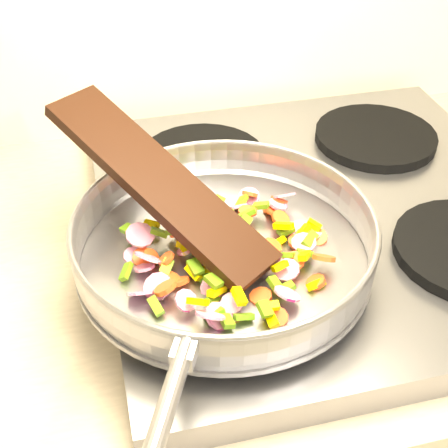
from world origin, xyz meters
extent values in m
cube|color=#939399|center=(-0.70, 1.67, 0.92)|extent=(0.60, 0.60, 0.04)
cylinder|color=black|center=(-0.84, 1.52, 0.95)|extent=(0.19, 0.19, 0.02)
cylinder|color=black|center=(-0.84, 1.81, 0.95)|extent=(0.19, 0.19, 0.02)
cylinder|color=black|center=(-0.56, 1.81, 0.95)|extent=(0.19, 0.19, 0.02)
cylinder|color=#9E9EA5|center=(-0.86, 1.57, 0.96)|extent=(0.35, 0.35, 0.01)
torus|color=#9E9EA5|center=(-0.86, 1.57, 0.99)|extent=(0.40, 0.40, 0.05)
torus|color=#9E9EA5|center=(-0.86, 1.57, 1.01)|extent=(0.35, 0.35, 0.01)
cylinder|color=#9E9EA5|center=(-0.98, 1.33, 1.01)|extent=(0.10, 0.18, 0.02)
cube|color=#9E9EA5|center=(-0.94, 1.40, 1.00)|extent=(0.03, 0.04, 0.02)
cube|color=#5C9014|center=(-0.82, 1.50, 0.97)|extent=(0.02, 0.02, 0.02)
cube|color=#E9CB00|center=(-0.85, 1.55, 0.97)|extent=(0.01, 0.02, 0.01)
cylinder|color=#F24E1D|center=(-0.80, 1.67, 0.97)|extent=(0.03, 0.03, 0.02)
cube|color=#E9CB00|center=(-0.85, 1.62, 0.98)|extent=(0.01, 0.02, 0.01)
cube|color=#E9CB00|center=(-0.79, 1.59, 0.98)|extent=(0.02, 0.03, 0.02)
cube|color=#5C9014|center=(-0.85, 1.66, 0.98)|extent=(0.02, 0.02, 0.01)
cube|color=#5C9014|center=(-0.90, 1.48, 0.97)|extent=(0.02, 0.02, 0.01)
cube|color=#5C9014|center=(-0.84, 1.47, 0.97)|extent=(0.02, 0.02, 0.01)
cylinder|color=#F24E1D|center=(-0.83, 1.46, 0.97)|extent=(0.03, 0.03, 0.02)
cube|color=#E9CB00|center=(-0.84, 1.55, 0.98)|extent=(0.02, 0.02, 0.01)
cylinder|color=#BF125F|center=(-0.83, 1.58, 0.97)|extent=(0.04, 0.04, 0.01)
cylinder|color=#F24E1D|center=(-0.94, 1.52, 0.98)|extent=(0.03, 0.03, 0.02)
cube|color=#5C9014|center=(-0.89, 1.60, 0.98)|extent=(0.02, 0.02, 0.02)
cube|color=#5C9014|center=(-0.85, 1.63, 0.97)|extent=(0.02, 0.02, 0.02)
cylinder|color=#BF125F|center=(-0.76, 1.59, 0.97)|extent=(0.04, 0.04, 0.01)
cube|color=#5C9014|center=(-0.98, 1.56, 0.97)|extent=(0.02, 0.03, 0.02)
cube|color=#5C9014|center=(-0.93, 1.55, 0.98)|extent=(0.02, 0.02, 0.02)
cube|color=#5C9014|center=(-0.89, 1.53, 0.97)|extent=(0.03, 0.02, 0.01)
cube|color=#E9CB00|center=(-0.87, 1.56, 0.98)|extent=(0.03, 0.02, 0.02)
cylinder|color=#F24E1D|center=(-0.79, 1.53, 0.97)|extent=(0.04, 0.04, 0.01)
cylinder|color=#F24E1D|center=(-0.77, 1.57, 0.97)|extent=(0.03, 0.03, 0.01)
cube|color=#5C9014|center=(-0.80, 1.64, 0.98)|extent=(0.02, 0.02, 0.01)
cylinder|color=#BF125F|center=(-0.86, 1.56, 0.97)|extent=(0.04, 0.04, 0.02)
cube|color=#5C9014|center=(-0.88, 1.69, 0.97)|extent=(0.02, 0.02, 0.01)
cube|color=#E9CB00|center=(-0.91, 1.67, 0.97)|extent=(0.01, 0.02, 0.02)
cylinder|color=#BF125F|center=(-0.75, 1.58, 0.97)|extent=(0.05, 0.05, 0.01)
cube|color=#E9CB00|center=(-0.81, 1.52, 0.98)|extent=(0.02, 0.02, 0.01)
cylinder|color=#F24E1D|center=(-0.87, 1.63, 0.98)|extent=(0.03, 0.03, 0.02)
cube|color=#5C9014|center=(-0.90, 1.54, 0.98)|extent=(0.02, 0.02, 0.01)
cube|color=#5C9014|center=(-0.89, 1.50, 0.97)|extent=(0.02, 0.03, 0.02)
cylinder|color=#BF125F|center=(-0.95, 1.57, 0.98)|extent=(0.04, 0.03, 0.03)
cylinder|color=#F24E1D|center=(-0.78, 1.64, 0.97)|extent=(0.03, 0.04, 0.03)
cylinder|color=#F24E1D|center=(-0.76, 1.58, 0.97)|extent=(0.02, 0.02, 0.01)
cylinder|color=#BF125F|center=(-0.85, 1.63, 0.98)|extent=(0.03, 0.03, 0.01)
cube|color=#5C9014|center=(-0.90, 1.61, 0.99)|extent=(0.02, 0.02, 0.02)
cylinder|color=#F24E1D|center=(-0.89, 1.58, 0.98)|extent=(0.04, 0.04, 0.01)
cube|color=#E9CB00|center=(-0.83, 1.59, 0.97)|extent=(0.02, 0.02, 0.01)
cylinder|color=#BF125F|center=(-0.78, 1.63, 0.98)|extent=(0.03, 0.03, 0.01)
cylinder|color=#BF125F|center=(-0.90, 1.46, 0.98)|extent=(0.04, 0.04, 0.02)
cube|color=#5C9014|center=(-0.80, 1.54, 0.98)|extent=(0.02, 0.02, 0.02)
cube|color=#5C9014|center=(-0.90, 1.67, 0.97)|extent=(0.02, 0.02, 0.02)
cylinder|color=#F24E1D|center=(-0.96, 1.59, 0.97)|extent=(0.03, 0.03, 0.02)
cube|color=#E9CB00|center=(-0.91, 1.48, 0.99)|extent=(0.02, 0.02, 0.02)
cylinder|color=#BF125F|center=(-0.95, 1.54, 0.97)|extent=(0.04, 0.04, 0.02)
cylinder|color=#BF125F|center=(-0.77, 1.56, 0.98)|extent=(0.03, 0.03, 0.01)
cube|color=#E9CB00|center=(-0.85, 1.61, 0.98)|extent=(0.03, 0.01, 0.02)
cylinder|color=#F24E1D|center=(-0.89, 1.69, 0.99)|extent=(0.03, 0.03, 0.01)
cube|color=#E9CB00|center=(-0.86, 1.67, 0.98)|extent=(0.03, 0.01, 0.02)
cylinder|color=#F24E1D|center=(-0.78, 1.63, 0.97)|extent=(0.04, 0.04, 0.02)
cube|color=#5C9014|center=(-0.89, 1.46, 0.97)|extent=(0.01, 0.02, 0.01)
cube|color=#5C9014|center=(-0.81, 1.50, 0.97)|extent=(0.02, 0.02, 0.01)
cylinder|color=#F24E1D|center=(-0.75, 1.57, 0.97)|extent=(0.03, 0.03, 0.02)
cylinder|color=#F24E1D|center=(-0.88, 1.58, 0.96)|extent=(0.04, 0.04, 0.02)
cylinder|color=#BF125F|center=(-0.91, 1.57, 0.98)|extent=(0.03, 0.03, 0.02)
cylinder|color=#BF125F|center=(-0.89, 1.52, 0.97)|extent=(0.03, 0.03, 0.03)
cube|color=#E9CB00|center=(-0.87, 1.66, 0.97)|extent=(0.02, 0.02, 0.02)
cylinder|color=#F24E1D|center=(-0.84, 1.49, 0.96)|extent=(0.04, 0.03, 0.01)
cylinder|color=#BF125F|center=(-0.80, 1.67, 0.97)|extent=(0.04, 0.04, 0.02)
cube|color=#5C9014|center=(-0.87, 1.59, 0.97)|extent=(0.02, 0.02, 0.01)
cylinder|color=#BF125F|center=(-0.83, 1.59, 0.96)|extent=(0.03, 0.03, 0.02)
cylinder|color=#F24E1D|center=(-0.76, 1.52, 0.98)|extent=(0.04, 0.04, 0.02)
cylinder|color=#BF125F|center=(-0.80, 1.52, 0.97)|extent=(0.04, 0.04, 0.01)
cube|color=#E9CB00|center=(-0.89, 1.50, 0.97)|extent=(0.03, 0.02, 0.02)
cube|color=#E9CB00|center=(-0.86, 1.53, 0.97)|extent=(0.02, 0.02, 0.01)
cube|color=#5C9014|center=(-0.89, 1.60, 0.97)|extent=(0.03, 0.02, 0.01)
cylinder|color=#F24E1D|center=(-0.81, 1.56, 0.98)|extent=(0.03, 0.03, 0.01)
cylinder|color=#F24E1D|center=(-0.90, 1.62, 0.96)|extent=(0.04, 0.04, 0.02)
cube|color=#5C9014|center=(-0.77, 1.54, 0.98)|extent=(0.02, 0.02, 0.02)
cylinder|color=#F24E1D|center=(-0.85, 1.55, 0.97)|extent=(0.02, 0.02, 0.02)
cube|color=#5C9014|center=(-0.78, 1.59, 0.97)|extent=(0.02, 0.02, 0.01)
cylinder|color=#BF125F|center=(-0.92, 1.49, 0.98)|extent=(0.03, 0.03, 0.02)
cube|color=#5C9014|center=(-0.83, 1.60, 0.98)|extent=(0.02, 0.02, 0.02)
cube|color=#5C9014|center=(-0.96, 1.50, 0.97)|extent=(0.02, 0.02, 0.01)
cube|color=#E9CB00|center=(-0.83, 1.59, 0.98)|extent=(0.02, 0.02, 0.01)
cube|color=#5C9014|center=(-0.93, 1.61, 0.98)|extent=(0.02, 0.02, 0.02)
cube|color=#E9CB00|center=(-0.79, 1.57, 0.97)|extent=(0.02, 0.02, 0.01)
cylinder|color=#BF125F|center=(-0.83, 1.65, 0.97)|extent=(0.04, 0.03, 0.03)
cylinder|color=#F24E1D|center=(-0.87, 1.59, 0.97)|extent=(0.03, 0.03, 0.02)
cylinder|color=#F24E1D|center=(-0.93, 1.54, 0.97)|extent=(0.03, 0.03, 0.02)
cylinder|color=#BF125F|center=(-0.97, 1.52, 0.97)|extent=(0.04, 0.03, 0.03)
cube|color=#E9CB00|center=(-0.91, 1.58, 0.98)|extent=(0.03, 0.02, 0.01)
cylinder|color=#F24E1D|center=(-0.87, 1.53, 0.99)|extent=(0.03, 0.03, 0.01)
cylinder|color=#F24E1D|center=(-0.91, 1.60, 0.98)|extent=(0.02, 0.02, 0.02)
cube|color=#5C9014|center=(-0.92, 1.60, 0.99)|extent=(0.03, 0.02, 0.01)
cube|color=#5C9014|center=(-0.85, 1.46, 0.98)|extent=(0.02, 0.02, 0.01)
cylinder|color=#F24E1D|center=(-0.82, 1.63, 0.98)|extent=(0.03, 0.03, 0.01)
cube|color=#5C9014|center=(-0.76, 1.56, 0.98)|extent=(0.03, 0.03, 0.01)
cylinder|color=#F24E1D|center=(-0.85, 1.55, 0.97)|extent=(0.04, 0.04, 0.01)
cylinder|color=#F24E1D|center=(-0.95, 1.58, 0.97)|extent=(0.03, 0.03, 0.02)
cube|color=#5C9014|center=(-0.87, 1.68, 0.98)|extent=(0.02, 0.02, 0.02)
cylinder|color=#BF125F|center=(-0.83, 1.55, 0.97)|extent=(0.04, 0.03, 0.03)
cube|color=#5C9014|center=(-0.86, 1.58, 0.98)|extent=(0.02, 0.02, 0.02)
cylinder|color=#BF125F|center=(-0.85, 1.56, 0.98)|extent=(0.04, 0.04, 0.02)
cube|color=#E9CB00|center=(-0.91, 1.54, 0.97)|extent=(0.02, 0.02, 0.02)
cylinder|color=#BF125F|center=(-0.87, 1.63, 0.98)|extent=(0.03, 0.03, 0.02)
cube|color=#E9CB00|center=(-0.89, 1.67, 0.98)|extent=(0.02, 0.02, 0.02)
cylinder|color=#BF125F|center=(-0.96, 1.61, 0.98)|extent=(0.04, 0.04, 0.02)
cylinder|color=#BF125F|center=(-0.82, 1.48, 0.98)|extent=(0.03, 0.04, 0.02)
cube|color=#5C9014|center=(-0.82, 1.62, 0.98)|extent=(0.03, 0.01, 0.02)
cube|color=#E9CB00|center=(-0.90, 1.57, 0.98)|extent=(0.03, 0.02, 0.02)
cube|color=#E9CB00|center=(-0.84, 1.46, 0.98)|extent=(0.02, 0.01, 0.01)
cube|color=#E9CB00|center=(-0.78, 1.53, 0.98)|extent=(0.02, 0.03, 0.02)
cube|color=#E9CB00|center=(-0.78, 1.49, 0.97)|extent=(0.03, 0.02, 0.01)
cylinder|color=#BF125F|center=(-0.88, 1.49, 0.97)|extent=(0.03, 0.03, 0.01)
cylinder|color=#F24E1D|center=(-0.93, 1.56, 0.98)|extent=(0.02, 0.03, 0.02)
cylinder|color=#BF125F|center=(-0.85, 1.52, 0.98)|extent=(0.04, 0.03, 0.02)
cylinder|color=#F24E1D|center=(-0.77, 1.64, 0.98)|extent=(0.02, 0.03, 0.02)
cylinder|color=#F24E1D|center=(-0.92, 1.53, 0.97)|extent=(0.03, 0.03, 0.02)
cylinder|color=#BF125F|center=(-0.89, 1.47, 0.97)|extent=(0.03, 0.04, 0.03)
cube|color=#5C9014|center=(-0.84, 1.62, 0.98)|extent=(0.02, 0.02, 0.02)
cube|color=#E9CB00|center=(-0.94, 1.64, 0.97)|extent=(0.02, 0.02, 0.01)
cylinder|color=#BF125F|center=(-0.83, 1.58, 0.97)|extent=(0.03, 0.03, 0.01)
cylinder|color=#BF125F|center=(-0.97, 1.59, 0.96)|extent=(0.03, 0.03, 0.01)
cube|color=#E9CB00|center=(-0.84, 1.46, 0.97)|extent=(0.01, 0.03, 0.01)
cylinder|color=#BF125F|center=(-0.77, 1.64, 0.98)|extent=(0.04, 0.03, 0.03)
cylinder|color=#F24E1D|center=(-0.92, 1.60, 0.98)|extent=(0.02, 0.02, 0.02)
cube|color=#5C9014|center=(-0.97, 1.62, 0.98)|extent=(0.02, 0.02, 0.01)
cube|color=#5C9014|center=(-0.87, 1.53, 0.98)|extent=(0.02, 0.01, 0.02)
cylinder|color=#BF125F|center=(-0.90, 1.68, 0.97)|extent=(0.04, 0.04, 0.02)
cylinder|color=#F24E1D|center=(-0.78, 1.61, 0.98)|extent=(0.03, 0.03, 0.02)
cube|color=#E9CB00|center=(-0.75, 1.59, 0.97)|extent=(0.02, 0.02, 0.01)
cube|color=#E9CB00|center=(-0.76, 1.58, 0.97)|extent=(0.03, 0.02, 0.02)
cube|color=#5C9014|center=(-0.89, 1.51, 0.98)|extent=(0.02, 0.02, 0.01)
cylinder|color=#F24E1D|center=(-0.77, 1.50, 0.97)|extent=(0.03, 0.02, 0.02)
cube|color=#E9CB00|center=(-0.88, 1.68, 0.97)|extent=(0.02, 0.03, 0.02)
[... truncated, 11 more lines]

